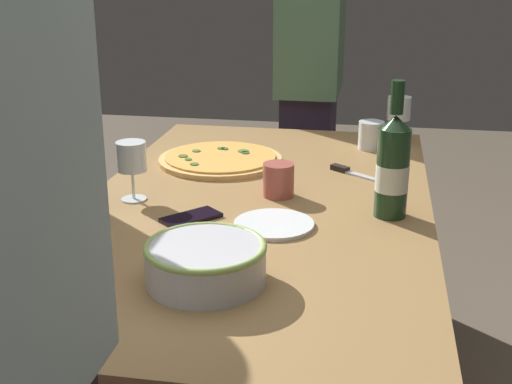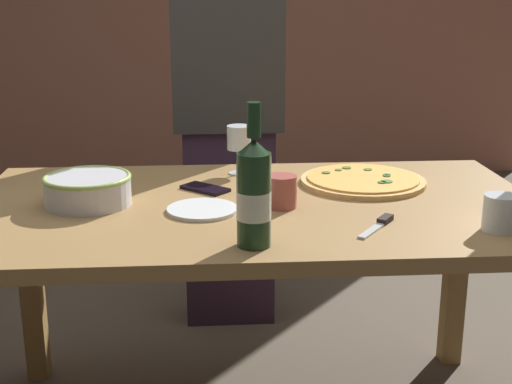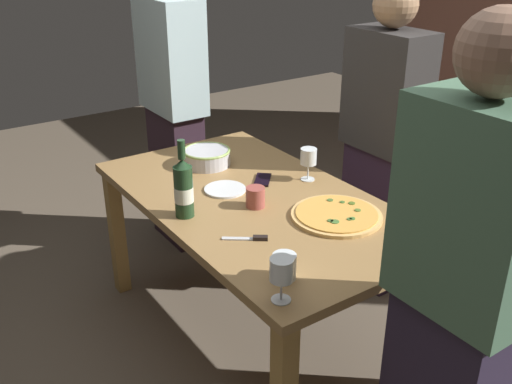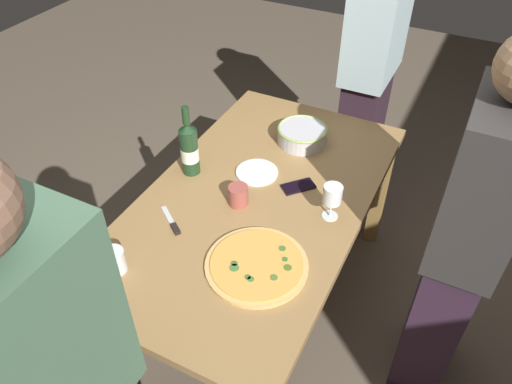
{
  "view_description": "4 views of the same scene",
  "coord_description": "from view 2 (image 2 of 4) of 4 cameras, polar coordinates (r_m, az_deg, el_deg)",
  "views": [
    {
      "loc": [
        -1.66,
        -0.3,
        1.37
      ],
      "look_at": [
        0.0,
        0.0,
        0.78
      ],
      "focal_mm": 48.44,
      "sensor_mm": 36.0,
      "label": 1
    },
    {
      "loc": [
        -0.14,
        -1.88,
        1.33
      ],
      "look_at": [
        0.0,
        0.0,
        0.78
      ],
      "focal_mm": 49.3,
      "sensor_mm": 36.0,
      "label": 2
    },
    {
      "loc": [
        1.94,
        -1.33,
        1.88
      ],
      "look_at": [
        0.0,
        0.0,
        0.78
      ],
      "focal_mm": 40.85,
      "sensor_mm": 36.0,
      "label": 3
    },
    {
      "loc": [
        1.4,
        0.7,
        2.15
      ],
      "look_at": [
        0.0,
        0.0,
        0.78
      ],
      "focal_mm": 34.52,
      "sensor_mm": 36.0,
      "label": 4
    }
  ],
  "objects": [
    {
      "name": "dining_table",
      "position": [
        2.0,
        0.0,
        -3.4
      ],
      "size": [
        1.6,
        0.9,
        0.75
      ],
      "color": "olive",
      "rests_on": "ground"
    },
    {
      "name": "pizza",
      "position": [
        2.18,
        8.67,
        0.94
      ],
      "size": [
        0.38,
        0.38,
        0.02
      ],
      "color": "#DFAE65",
      "rests_on": "dining_table"
    },
    {
      "name": "serving_bowl",
      "position": [
        2.0,
        -13.49,
        0.29
      ],
      "size": [
        0.24,
        0.24,
        0.08
      ],
      "color": "silver",
      "rests_on": "dining_table"
    },
    {
      "name": "wine_bottle",
      "position": [
        1.61,
        -0.17,
        -0.05
      ],
      "size": [
        0.08,
        0.08,
        0.34
      ],
      "color": "#1D3A1F",
      "rests_on": "dining_table"
    },
    {
      "name": "wine_glass_by_bottle",
      "position": [
        2.25,
        -1.39,
        4.31
      ],
      "size": [
        0.08,
        0.08,
        0.16
      ],
      "color": "white",
      "rests_on": "dining_table"
    },
    {
      "name": "cup_amber",
      "position": [
        1.83,
        19.2,
        -1.63
      ],
      "size": [
        0.08,
        0.08,
        0.09
      ],
      "primitive_type": "cylinder",
      "color": "white",
      "rests_on": "dining_table"
    },
    {
      "name": "cup_ceramic",
      "position": [
        1.92,
        2.09,
        0.04
      ],
      "size": [
        0.08,
        0.08,
        0.09
      ],
      "primitive_type": "cylinder",
      "color": "#A54D44",
      "rests_on": "dining_table"
    },
    {
      "name": "side_plate",
      "position": [
        1.9,
        -4.37,
        -1.43
      ],
      "size": [
        0.19,
        0.19,
        0.01
      ],
      "primitive_type": "cylinder",
      "color": "white",
      "rests_on": "dining_table"
    },
    {
      "name": "cell_phone",
      "position": [
        2.09,
        -4.15,
        0.28
      ],
      "size": [
        0.15,
        0.15,
        0.01
      ],
      "primitive_type": "cube",
      "rotation": [
        0.0,
        0.0,
        3.98
      ],
      "color": "black",
      "rests_on": "dining_table"
    },
    {
      "name": "pizza_knife",
      "position": [
        1.8,
        10.02,
        -2.57
      ],
      "size": [
        0.12,
        0.16,
        0.02
      ],
      "color": "silver",
      "rests_on": "dining_table"
    },
    {
      "name": "person_host",
      "position": [
        2.76,
        -2.27,
        5.65
      ],
      "size": [
        0.42,
        0.24,
        1.63
      ],
      "rotation": [
        0.0,
        0.0,
        -1.51
      ],
      "color": "#332033",
      "rests_on": "ground"
    }
  ]
}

